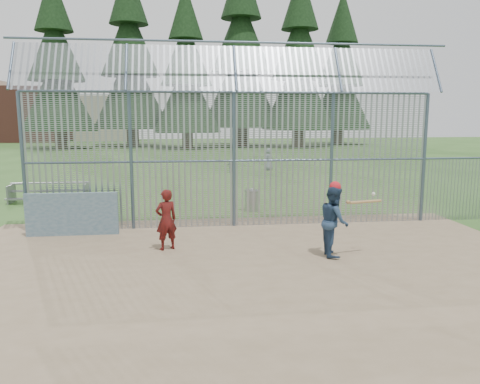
{
  "coord_description": "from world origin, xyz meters",
  "views": [
    {
      "loc": [
        -1.5,
        -10.3,
        3.32
      ],
      "look_at": [
        0.0,
        2.0,
        1.3
      ],
      "focal_mm": 35.0,
      "sensor_mm": 36.0,
      "label": 1
    }
  ],
  "objects": [
    {
      "name": "trash_can",
      "position": [
        0.89,
        5.78,
        0.38
      ],
      "size": [
        0.56,
        0.56,
        0.82
      ],
      "color": "gray",
      "rests_on": "ground"
    },
    {
      "name": "bleacher",
      "position": [
        -6.72,
        8.42,
        0.41
      ],
      "size": [
        3.0,
        0.95,
        0.72
      ],
      "color": "slate",
      "rests_on": "ground"
    },
    {
      "name": "distant_buildings",
      "position": [
        -23.18,
        56.49,
        3.6
      ],
      "size": [
        26.5,
        10.5,
        8.0
      ],
      "color": "brown",
      "rests_on": "ground"
    },
    {
      "name": "backstop_fence",
      "position": [
        1.81,
        3.43,
        2.36
      ],
      "size": [
        20.09,
        0.81,
        5.3
      ],
      "color": "#47566B",
      "rests_on": "ground"
    },
    {
      "name": "dirt_infield",
      "position": [
        0.0,
        -0.5,
        0.01
      ],
      "size": [
        14.0,
        10.0,
        0.02
      ],
      "primitive_type": "cube",
      "color": "#756047",
      "rests_on": "ground"
    },
    {
      "name": "ground",
      "position": [
        0.0,
        0.0,
        0.0
      ],
      "size": [
        120.0,
        120.0,
        0.0
      ],
      "primitive_type": "plane",
      "color": "#2D511E",
      "rests_on": "ground"
    },
    {
      "name": "conifer_row",
      "position": [
        1.93,
        41.51,
        10.83
      ],
      "size": [
        38.48,
        12.26,
        20.2
      ],
      "color": "#332319",
      "rests_on": "ground"
    },
    {
      "name": "onlooker",
      "position": [
        -1.95,
        1.15,
        0.78
      ],
      "size": [
        0.66,
        0.56,
        1.52
      ],
      "primitive_type": "imported",
      "rotation": [
        0.0,
        0.0,
        3.57
      ],
      "color": "maroon",
      "rests_on": "dirt_infield"
    },
    {
      "name": "dugout_wall",
      "position": [
        -4.6,
        2.9,
        0.62
      ],
      "size": [
        2.5,
        0.12,
        1.2
      ],
      "primitive_type": "cube",
      "color": "#38566B",
      "rests_on": "dirt_infield"
    },
    {
      "name": "bg_kid_seated",
      "position": [
        1.26,
        16.66,
        0.42
      ],
      "size": [
        0.53,
        0.41,
        0.84
      ],
      "primitive_type": "imported",
      "rotation": [
        0.0,
        0.0,
        2.67
      ],
      "color": "slate",
      "rests_on": "ground"
    },
    {
      "name": "batting_gear",
      "position": [
        2.17,
        0.15,
        1.61
      ],
      "size": [
        1.26,
        0.41,
        0.52
      ],
      "color": "red",
      "rests_on": "ground"
    },
    {
      "name": "batter",
      "position": [
        2.03,
        0.18,
        0.86
      ],
      "size": [
        0.71,
        0.87,
        1.68
      ],
      "primitive_type": "imported",
      "rotation": [
        0.0,
        0.0,
        1.47
      ],
      "color": "navy",
      "rests_on": "dirt_infield"
    },
    {
      "name": "bg_kid_standing",
      "position": [
        3.79,
        18.19,
        0.67
      ],
      "size": [
        0.78,
        0.72,
        1.35
      ],
      "primitive_type": "imported",
      "rotation": [
        0.0,
        0.0,
        3.74
      ],
      "color": "slate",
      "rests_on": "ground"
    }
  ]
}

